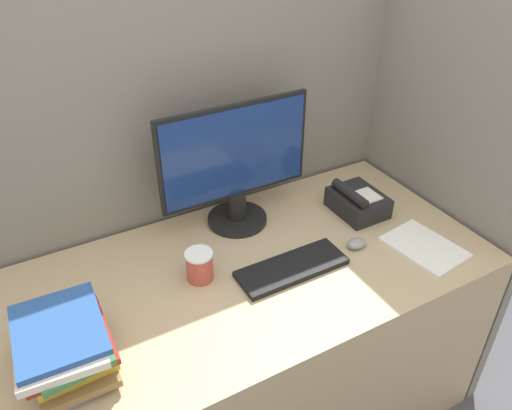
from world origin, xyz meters
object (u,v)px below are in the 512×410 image
(book_stack, at_px, (65,347))
(coffee_cup, at_px, (200,266))
(keyboard, at_px, (292,268))
(desk_telephone, at_px, (357,202))
(monitor, at_px, (236,168))
(mouse, at_px, (356,244))

(book_stack, bearing_deg, coffee_cup, 19.68)
(keyboard, xyz_separation_m, book_stack, (-0.72, -0.05, 0.07))
(keyboard, relative_size, desk_telephone, 1.79)
(monitor, distance_m, mouse, 0.50)
(coffee_cup, bearing_deg, monitor, 42.25)
(monitor, bearing_deg, keyboard, -84.89)
(keyboard, height_order, desk_telephone, desk_telephone)
(keyboard, distance_m, mouse, 0.26)
(mouse, xyz_separation_m, book_stack, (-0.98, -0.04, 0.07))
(mouse, xyz_separation_m, desk_telephone, (0.14, 0.18, 0.03))
(monitor, bearing_deg, mouse, -49.80)
(keyboard, bearing_deg, book_stack, -176.26)
(monitor, bearing_deg, book_stack, -150.92)
(mouse, bearing_deg, keyboard, 178.29)
(monitor, xyz_separation_m, coffee_cup, (-0.25, -0.23, -0.17))
(desk_telephone, bearing_deg, mouse, -128.62)
(monitor, distance_m, desk_telephone, 0.50)
(keyboard, distance_m, desk_telephone, 0.44)
(monitor, bearing_deg, desk_telephone, -21.42)
(mouse, bearing_deg, book_stack, -177.71)
(mouse, height_order, book_stack, book_stack)
(monitor, relative_size, book_stack, 1.92)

